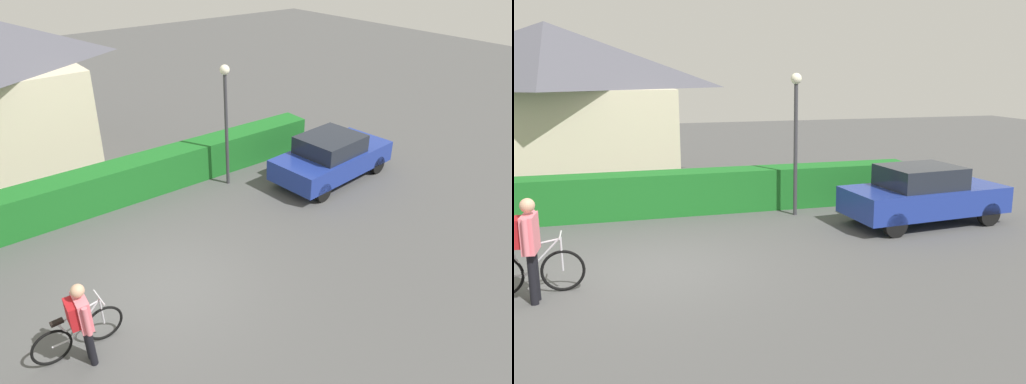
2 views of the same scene
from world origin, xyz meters
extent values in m
plane|color=#4C4C4C|center=(0.00, 0.00, 0.00)|extent=(60.00, 60.00, 0.00)
cube|color=#1B6722|center=(0.00, 4.18, 0.55)|extent=(14.85, 0.90, 1.10)
cube|color=beige|center=(-2.48, 9.04, 1.56)|extent=(7.64, 4.60, 3.11)
pyramid|color=#4C4C56|center=(-2.48, 9.04, 4.14)|extent=(8.02, 4.83, 2.05)
cube|color=navy|center=(6.59, 1.56, 0.60)|extent=(4.06, 2.11, 0.63)
cube|color=#1E232D|center=(6.45, 1.55, 1.17)|extent=(1.93, 1.69, 0.51)
cylinder|color=black|center=(7.84, 2.46, 0.29)|extent=(0.59, 0.24, 0.57)
cylinder|color=black|center=(7.99, 0.92, 0.29)|extent=(0.59, 0.24, 0.57)
cylinder|color=black|center=(5.19, 2.20, 0.29)|extent=(0.59, 0.24, 0.57)
cylinder|color=black|center=(5.35, 0.66, 0.29)|extent=(0.59, 0.24, 0.57)
torus|color=black|center=(-1.58, -0.64, 0.36)|extent=(0.72, 0.06, 0.72)
cylinder|color=silver|center=(-1.88, -0.65, 0.65)|extent=(0.62, 0.05, 0.64)
cylinder|color=silver|center=(-2.27, -0.66, 0.58)|extent=(0.22, 0.04, 0.49)
cylinder|color=silver|center=(-2.00, -0.65, 0.86)|extent=(0.74, 0.05, 0.15)
cylinder|color=silver|center=(-1.58, -0.64, 0.66)|extent=(0.04, 0.04, 0.59)
cylinder|color=silver|center=(-1.58, -0.64, 0.99)|extent=(0.04, 0.50, 0.03)
cylinder|color=black|center=(-1.98, -0.93, 0.43)|extent=(0.13, 0.13, 0.86)
cylinder|color=black|center=(-2.00, -1.11, 0.43)|extent=(0.13, 0.13, 0.86)
cube|color=#E5727F|center=(-1.99, -1.02, 1.16)|extent=(0.24, 0.51, 0.61)
sphere|color=tan|center=(-1.99, -1.02, 1.61)|extent=(0.23, 0.23, 0.23)
cylinder|color=#E5727F|center=(-1.97, -0.72, 1.17)|extent=(0.09, 0.09, 0.58)
cylinder|color=#E5727F|center=(-2.01, -1.32, 1.17)|extent=(0.09, 0.09, 0.58)
cube|color=#AC191E|center=(-2.15, -1.01, 1.19)|extent=(0.19, 0.41, 0.46)
cylinder|color=#38383D|center=(3.83, 3.19, 1.68)|extent=(0.10, 0.10, 3.36)
sphere|color=#F2EDCC|center=(3.83, 3.19, 3.48)|extent=(0.28, 0.28, 0.28)
camera|label=1|loc=(-3.33, -7.64, 6.80)|focal=33.50mm
camera|label=2|loc=(-0.67, -10.24, 3.67)|focal=39.40mm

